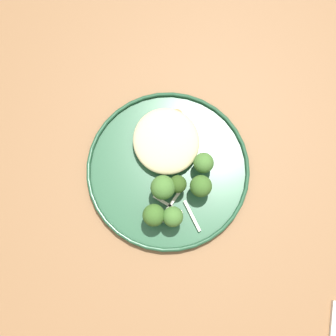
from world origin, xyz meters
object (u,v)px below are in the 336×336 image
Objects in this scene: broccoli_floret_center_pile at (202,189)px; broccoli_floret_split_head at (170,218)px; seared_scallop_right_edge at (177,116)px; broccoli_floret_near_rim at (163,188)px; broccoli_floret_right_tilted at (203,163)px; seared_scallop_front_small at (173,134)px; seared_scallop_rear_pale at (171,147)px; seared_scallop_center_golden at (151,160)px; seared_scallop_left_edge at (186,154)px; seared_scallop_tilted_round at (167,124)px; broccoli_floret_small_sprig at (154,215)px; broccoli_floret_beside_noodles at (178,184)px; dinner_plate at (168,169)px.

broccoli_floret_split_head is (-0.03, 0.07, 0.00)m from broccoli_floret_center_pile.
seared_scallop_right_edge is 0.14m from broccoli_floret_near_rim.
broccoli_floret_right_tilted reaches higher than seared_scallop_right_edge.
seared_scallop_rear_pale is at bearing 155.11° from seared_scallop_front_small.
seared_scallop_right_edge is at bearing -48.00° from seared_scallop_center_golden.
seared_scallop_left_edge is at bearing -166.89° from seared_scallop_front_small.
seared_scallop_center_golden reaches higher than seared_scallop_tilted_round.
broccoli_floret_near_rim is at bearing 103.46° from broccoli_floret_right_tilted.
seared_scallop_center_golden is at bearing 82.46° from seared_scallop_left_edge.
broccoli_floret_small_sprig is (-0.09, 0.09, 0.03)m from seared_scallop_left_edge.
seared_scallop_right_edge is 0.76× the size of seared_scallop_rear_pale.
seared_scallop_left_edge is 0.08m from broccoli_floret_center_pile.
broccoli_floret_right_tilted is at bearing -61.76° from broccoli_floret_small_sprig.
seared_scallop_left_edge is 0.04m from broccoli_floret_right_tilted.
broccoli_floret_beside_noodles is 0.89× the size of broccoli_floret_center_pile.
seared_scallop_front_small is 0.16m from broccoli_floret_small_sprig.
seared_scallop_right_edge is 0.71× the size of seared_scallop_front_small.
broccoli_floret_split_head is at bearing 163.25° from dinner_plate.
seared_scallop_front_small is 0.04m from seared_scallop_left_edge.
seared_scallop_right_edge is at bearing -22.58° from broccoli_floret_split_head.
seared_scallop_left_edge is at bearing -50.62° from broccoli_floret_near_rim.
seared_scallop_front_small is 0.16m from broccoli_floret_split_head.
broccoli_floret_near_rim is at bearing 86.45° from broccoli_floret_beside_noodles.
broccoli_floret_split_head is 0.95× the size of broccoli_floret_near_rim.
broccoli_floret_small_sprig is 0.05m from broccoli_floret_near_rim.
broccoli_floret_beside_noodles is at bearing 169.55° from seared_scallop_rear_pale.
seared_scallop_center_golden is 0.11m from broccoli_floret_center_pile.
seared_scallop_right_edge is at bearing -5.83° from seared_scallop_left_edge.
seared_scallop_rear_pale is at bearing -32.00° from broccoli_floret_small_sprig.
seared_scallop_tilted_round is at bearing -25.86° from broccoli_floret_small_sprig.
broccoli_floret_small_sprig reaches higher than seared_scallop_front_small.
seared_scallop_rear_pale is 1.25× the size of seared_scallop_tilted_round.
broccoli_floret_right_tilted reaches higher than seared_scallop_left_edge.
broccoli_floret_right_tilted is (-0.03, -0.02, 0.02)m from seared_scallop_left_edge.
dinner_plate is 5.90× the size of broccoli_floret_beside_noodles.
seared_scallop_front_small is at bearing -14.09° from broccoli_floret_beside_noodles.
seared_scallop_front_small reaches higher than seared_scallop_rear_pale.
broccoli_floret_right_tilted is (0.04, -0.02, -0.00)m from broccoli_floret_center_pile.
broccoli_floret_right_tilted reaches higher than dinner_plate.
broccoli_floret_split_head is (-0.12, 0.04, 0.03)m from seared_scallop_rear_pale.
broccoli_floret_center_pile is 0.96× the size of broccoli_floret_split_head.
seared_scallop_front_small and seared_scallop_left_edge have the same top height.
seared_scallop_tilted_round is at bearing -41.40° from seared_scallop_center_golden.
seared_scallop_tilted_round is 0.41× the size of broccoli_floret_near_rim.
seared_scallop_left_edge is at bearing -44.97° from broccoli_floret_small_sprig.
seared_scallop_left_edge is (0.01, -0.04, 0.01)m from dinner_plate.
broccoli_floret_small_sprig reaches higher than broccoli_floret_center_pile.
broccoli_floret_beside_noodles is 0.07m from broccoli_floret_small_sprig.
broccoli_floret_beside_noodles is (-0.04, -0.00, 0.03)m from dinner_plate.
broccoli_floret_beside_noodles is 0.86× the size of broccoli_floret_split_head.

